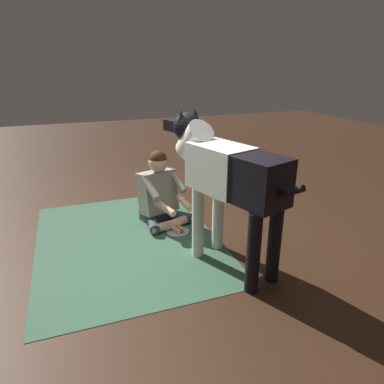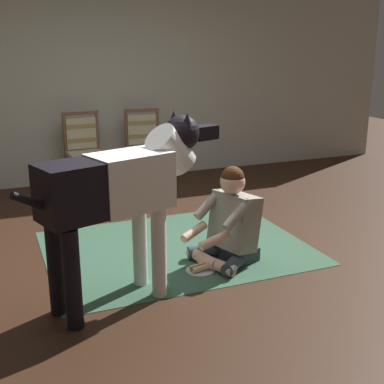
{
  "view_description": "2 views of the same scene",
  "coord_description": "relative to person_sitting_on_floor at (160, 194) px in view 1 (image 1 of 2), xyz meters",
  "views": [
    {
      "loc": [
        -3.06,
        0.59,
        1.73
      ],
      "look_at": [
        -0.16,
        -0.47,
        0.56
      ],
      "focal_mm": 32.28,
      "sensor_mm": 36.0,
      "label": 1
    },
    {
      "loc": [
        -1.38,
        -3.91,
        1.78
      ],
      "look_at": [
        0.02,
        -0.48,
        0.71
      ],
      "focal_mm": 47.36,
      "sensor_mm": 36.0,
      "label": 2
    }
  ],
  "objects": [
    {
      "name": "ground_plane",
      "position": [
        -0.43,
        0.31,
        -0.34
      ],
      "size": [
        15.84,
        15.84,
        0.0
      ],
      "primitive_type": "plane",
      "color": "#331E12"
    },
    {
      "name": "large_dog",
      "position": [
        -0.99,
        -0.32,
        0.5
      ],
      "size": [
        1.57,
        0.65,
        1.32
      ],
      "color": "white",
      "rests_on": "ground"
    },
    {
      "name": "area_rug",
      "position": [
        -0.32,
        0.45,
        -0.34
      ],
      "size": [
        2.32,
        1.77,
        0.01
      ],
      "primitive_type": "cube",
      "color": "#355A43",
      "rests_on": "ground"
    },
    {
      "name": "hot_dog_on_plate",
      "position": [
        -0.31,
        -0.1,
        -0.32
      ],
      "size": [
        0.24,
        0.24,
        0.06
      ],
      "color": "silver",
      "rests_on": "ground"
    },
    {
      "name": "person_sitting_on_floor",
      "position": [
        0.0,
        0.0,
        0.0
      ],
      "size": [
        0.7,
        0.6,
        0.83
      ],
      "color": "#333F48",
      "rests_on": "ground"
    }
  ]
}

